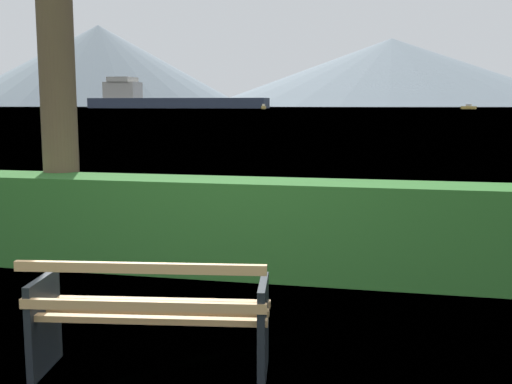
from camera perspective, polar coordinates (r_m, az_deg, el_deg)
The scene contains 8 objects.
ground_plane at distance 4.59m, azimuth -9.36°, elevation -15.99°, with size 1400.00×1400.00×0.00m, color #4C6B33.
water_surface at distance 311.09m, azimuth 12.03°, elevation 7.54°, with size 620.00×620.00×0.00m, color #6B8EA3.
park_bench at distance 4.38m, azimuth -9.67°, elevation -11.23°, with size 1.68×0.79×0.87m.
hedge_row at distance 6.84m, azimuth -1.34°, elevation -3.23°, with size 6.39×0.71×1.04m, color #2D6B28.
cargo_ship_large at distance 295.25m, azimuth -8.45°, elevation 8.40°, with size 85.06×14.10×14.49m.
fishing_boat_near at distance 251.70m, azimuth 0.71°, elevation 7.80°, with size 1.72×4.83×2.00m.
sailboat_mid at distance 253.26m, azimuth 18.93°, elevation 7.36°, with size 5.88×3.87×1.84m.
distant_hills at distance 590.46m, azimuth 12.62°, elevation 11.12°, with size 824.24×350.83×76.38m.
Camera 1 is at (1.58, -3.89, 1.86)m, focal length 43.61 mm.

